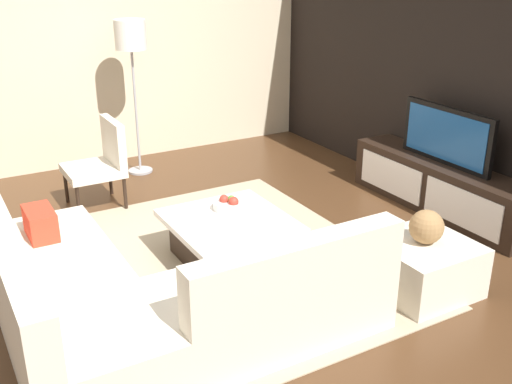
% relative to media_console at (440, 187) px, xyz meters
% --- Properties ---
extents(ground_plane, '(14.00, 14.00, 0.00)m').
position_rel_media_console_xyz_m(ground_plane, '(-0.00, -2.40, -0.25)').
color(ground_plane, '#4C301C').
extents(feature_wall_back, '(6.40, 0.12, 2.80)m').
position_rel_media_console_xyz_m(feature_wall_back, '(-0.00, 0.30, 1.15)').
color(feature_wall_back, black).
rests_on(feature_wall_back, ground).
extents(side_wall_left, '(0.12, 5.20, 2.80)m').
position_rel_media_console_xyz_m(side_wall_left, '(-3.20, -2.20, 1.15)').
color(side_wall_left, beige).
rests_on(side_wall_left, ground).
extents(area_rug, '(3.08, 2.56, 0.01)m').
position_rel_media_console_xyz_m(area_rug, '(-0.10, -2.40, -0.24)').
color(area_rug, tan).
rests_on(area_rug, ground).
extents(media_console, '(2.08, 0.46, 0.50)m').
position_rel_media_console_xyz_m(media_console, '(0.00, 0.00, 0.00)').
color(media_console, black).
rests_on(media_console, ground).
extents(television, '(1.09, 0.06, 0.55)m').
position_rel_media_console_xyz_m(television, '(-0.00, 0.00, 0.53)').
color(television, black).
rests_on(television, media_console).
extents(sectional_couch, '(2.27, 2.36, 0.81)m').
position_rel_media_console_xyz_m(sectional_couch, '(0.50, -3.25, 0.03)').
color(sectional_couch, beige).
rests_on(sectional_couch, ground).
extents(coffee_table, '(0.99, 0.94, 0.38)m').
position_rel_media_console_xyz_m(coffee_table, '(-0.10, -2.30, -0.05)').
color(coffee_table, black).
rests_on(coffee_table, ground).
extents(accent_chair_near, '(0.56, 0.54, 0.87)m').
position_rel_media_console_xyz_m(accent_chair_near, '(-1.82, -2.83, 0.24)').
color(accent_chair_near, black).
rests_on(accent_chair_near, ground).
extents(floor_lamp, '(0.34, 0.34, 1.74)m').
position_rel_media_console_xyz_m(floor_lamp, '(-2.57, -2.19, 1.23)').
color(floor_lamp, '#A5A5AA').
rests_on(floor_lamp, ground).
extents(ottoman, '(0.70, 0.70, 0.40)m').
position_rel_media_console_xyz_m(ottoman, '(1.04, -1.25, -0.05)').
color(ottoman, beige).
rests_on(ottoman, ground).
extents(fruit_bowl, '(0.28, 0.28, 0.13)m').
position_rel_media_console_xyz_m(fruit_bowl, '(-0.28, -2.20, 0.18)').
color(fruit_bowl, silver).
rests_on(fruit_bowl, coffee_table).
extents(decorative_ball, '(0.26, 0.26, 0.26)m').
position_rel_media_console_xyz_m(decorative_ball, '(1.04, -1.25, 0.28)').
color(decorative_ball, '#997247').
rests_on(decorative_ball, ottoman).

